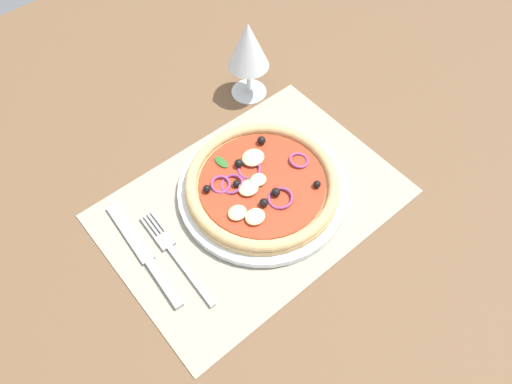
# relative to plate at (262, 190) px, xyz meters

# --- Properties ---
(ground_plane) EXTENTS (1.90, 1.40, 0.02)m
(ground_plane) POSITION_rel_plate_xyz_m (-0.02, -0.01, -0.02)
(ground_plane) COLOR brown
(placemat) EXTENTS (0.44, 0.31, 0.00)m
(placemat) POSITION_rel_plate_xyz_m (-0.02, -0.01, -0.01)
(placemat) COLOR #A39984
(placemat) RESTS_ON ground_plane
(plate) EXTENTS (0.26, 0.26, 0.01)m
(plate) POSITION_rel_plate_xyz_m (0.00, 0.00, 0.00)
(plate) COLOR white
(plate) RESTS_ON placemat
(pizza) EXTENTS (0.24, 0.24, 0.03)m
(pizza) POSITION_rel_plate_xyz_m (-0.00, 0.00, 0.02)
(pizza) COLOR tan
(pizza) RESTS_ON plate
(fork) EXTENTS (0.02, 0.18, 0.00)m
(fork) POSITION_rel_plate_xyz_m (-0.17, 0.00, -0.00)
(fork) COLOR #B2B5BA
(fork) RESTS_ON placemat
(knife) EXTENTS (0.03, 0.20, 0.01)m
(knife) POSITION_rel_plate_xyz_m (-0.20, 0.03, -0.00)
(knife) COLOR #B2B5BA
(knife) RESTS_ON placemat
(wine_glass) EXTENTS (0.07, 0.07, 0.15)m
(wine_glass) POSITION_rel_plate_xyz_m (0.13, 0.19, 0.09)
(wine_glass) COLOR silver
(wine_glass) RESTS_ON ground_plane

